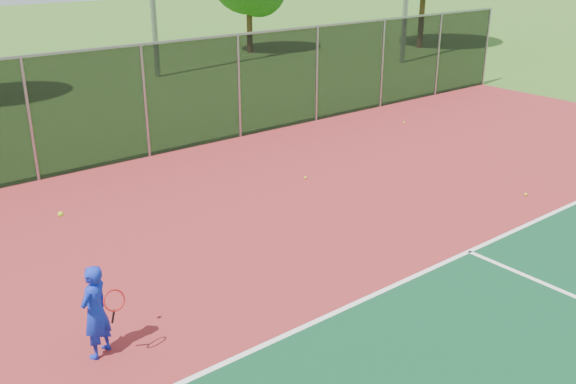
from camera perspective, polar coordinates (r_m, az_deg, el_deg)
name	(u,v)px	position (r m, az deg, el deg)	size (l,w,h in m)	color
ground	(561,372)	(9.81, 23.07, -14.53)	(120.00, 120.00, 0.00)	#30601B
court_apron	(443,310)	(10.65, 13.64, -10.18)	(30.00, 20.00, 0.02)	maroon
fence_back	(145,100)	(17.47, -12.59, 7.95)	(30.00, 0.06, 3.03)	black
tennis_player	(95,311)	(9.37, -16.76, -10.13)	(0.61, 0.68, 2.23)	#1327B6
practice_ball_0	(526,194)	(15.70, 20.38, -0.21)	(0.07, 0.07, 0.07)	gold
practice_ball_4	(306,178)	(15.77, 1.57, 1.29)	(0.07, 0.07, 0.07)	gold
practice_ball_5	(404,123)	(20.98, 10.29, 6.08)	(0.07, 0.07, 0.07)	gold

